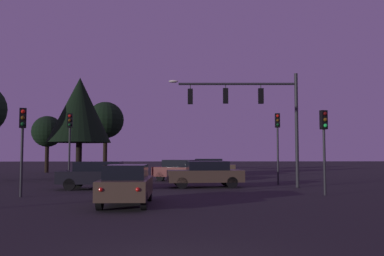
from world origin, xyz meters
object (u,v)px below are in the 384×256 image
(car_crossing_left, at_px, (206,174))
(traffic_light_corner_left, at_px, (22,134))
(traffic_signal_mast_arm, at_px, (254,106))
(tree_behind_sign, at_px, (106,120))
(car_nearside_lane, at_px, (127,184))
(car_crossing_right, at_px, (101,175))
(car_parked_lot, at_px, (182,170))
(tree_left_far, at_px, (80,110))
(traffic_light_corner_right, at_px, (70,134))
(traffic_light_median, at_px, (278,134))
(traffic_light_far_side, at_px, (324,135))
(car_far_lane, at_px, (210,167))
(tree_center_horizon, at_px, (47,132))

(car_crossing_left, bearing_deg, traffic_light_corner_left, -149.21)
(traffic_signal_mast_arm, relative_size, tree_behind_sign, 1.05)
(car_nearside_lane, distance_m, car_crossing_right, 7.67)
(traffic_light_corner_left, relative_size, car_crossing_left, 0.88)
(car_parked_lot, bearing_deg, car_crossing_right, -123.56)
(car_crossing_right, relative_size, tree_left_far, 0.58)
(traffic_light_corner_right, height_order, tree_behind_sign, tree_behind_sign)
(traffic_light_median, distance_m, traffic_light_far_side, 6.74)
(tree_left_far, bearing_deg, tree_behind_sign, 86.58)
(traffic_light_far_side, bearing_deg, car_parked_lot, 121.38)
(car_crossing_right, height_order, car_parked_lot, same)
(traffic_light_corner_right, bearing_deg, car_crossing_right, -52.63)
(traffic_light_corner_left, xyz_separation_m, traffic_light_far_side, (13.91, 0.29, -0.01))
(traffic_signal_mast_arm, height_order, car_crossing_left, traffic_signal_mast_arm)
(car_nearside_lane, height_order, tree_behind_sign, tree_behind_sign)
(traffic_light_corner_right, relative_size, car_nearside_lane, 1.07)
(car_far_lane, xyz_separation_m, tree_left_far, (-10.75, -4.15, 4.63))
(car_nearside_lane, relative_size, car_crossing_right, 0.90)
(tree_left_far, bearing_deg, tree_center_horizon, 117.74)
(traffic_light_median, height_order, car_parked_lot, traffic_light_median)
(traffic_light_corner_right, height_order, car_crossing_right, traffic_light_corner_right)
(car_nearside_lane, distance_m, car_crossing_left, 9.09)
(traffic_light_corner_right, height_order, car_nearside_lane, traffic_light_corner_right)
(traffic_signal_mast_arm, distance_m, tree_behind_sign, 21.43)
(traffic_signal_mast_arm, distance_m, tree_center_horizon, 27.31)
(car_nearside_lane, relative_size, car_parked_lot, 0.94)
(car_parked_lot, xyz_separation_m, tree_center_horizon, (-14.06, 14.39, 3.52))
(car_crossing_right, xyz_separation_m, car_far_lane, (7.24, 14.06, -0.00))
(car_crossing_right, bearing_deg, traffic_light_far_side, -19.07)
(traffic_light_median, xyz_separation_m, car_crossing_left, (-4.72, -1.84, -2.40))
(car_crossing_left, bearing_deg, car_parked_lot, 102.44)
(traffic_signal_mast_arm, height_order, car_far_lane, traffic_signal_mast_arm)
(traffic_light_corner_left, xyz_separation_m, car_parked_lot, (7.36, 11.02, -2.05))
(car_far_lane, distance_m, tree_behind_sign, 12.17)
(car_nearside_lane, relative_size, tree_left_far, 0.53)
(tree_center_horizon, bearing_deg, traffic_signal_mast_arm, -48.20)
(car_nearside_lane, distance_m, car_far_lane, 21.95)
(car_parked_lot, bearing_deg, tree_left_far, 159.50)
(traffic_light_corner_left, distance_m, car_parked_lot, 13.41)
(traffic_light_far_side, xyz_separation_m, tree_left_far, (-14.63, 13.76, 2.59))
(car_parked_lot, relative_size, tree_center_horizon, 0.75)
(traffic_light_far_side, distance_m, car_crossing_left, 7.45)
(traffic_light_corner_right, height_order, tree_center_horizon, tree_center_horizon)
(tree_behind_sign, xyz_separation_m, tree_center_horizon, (-6.51, 2.40, -1.03))
(traffic_light_corner_right, xyz_separation_m, tree_left_far, (-0.91, 6.51, 2.24))
(traffic_light_median, height_order, car_crossing_right, traffic_light_median)
(traffic_light_corner_right, height_order, traffic_light_far_side, traffic_light_corner_right)
(traffic_light_median, relative_size, car_crossing_left, 1.00)
(traffic_light_corner_right, distance_m, traffic_light_median, 13.19)
(car_crossing_right, height_order, tree_left_far, tree_left_far)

